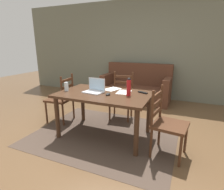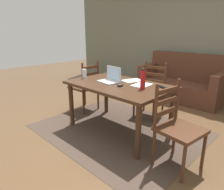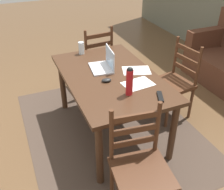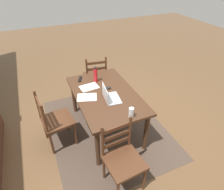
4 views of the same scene
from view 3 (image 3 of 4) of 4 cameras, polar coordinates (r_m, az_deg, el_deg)
ground_plane at (r=3.20m, az=-0.30°, el=-7.41°), size 14.00×14.00×0.00m
area_rug at (r=3.20m, az=-0.30°, el=-7.37°), size 2.36×1.90×0.01m
dining_table at (r=2.83m, az=-0.34°, el=2.65°), size 1.49×0.93×0.74m
chair_left_far at (r=3.84m, az=-3.72°, el=7.94°), size 0.47×0.47×0.95m
chair_right_near at (r=2.15m, az=6.12°, el=-15.48°), size 0.49×0.49×0.95m
chair_far_head at (r=3.30m, az=13.20°, el=2.70°), size 0.50×0.50×0.95m
laptop at (r=2.90m, az=-1.56°, el=6.81°), size 0.34×0.26×0.23m
water_bottle at (r=2.39m, az=3.80°, el=3.14°), size 0.07×0.07×0.28m
drinking_glass at (r=3.28m, az=-6.64°, el=10.05°), size 0.07×0.07×0.15m
computer_mouse at (r=2.66m, az=-1.22°, el=3.21°), size 0.08×0.11×0.03m
tv_remote at (r=2.45m, az=10.37°, el=-0.34°), size 0.17×0.11×0.02m
paper_stack_left at (r=2.64m, az=5.62°, el=2.42°), size 0.24×0.32×0.00m
paper_stack_right at (r=2.89m, az=5.29°, el=5.30°), size 0.29×0.35×0.00m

